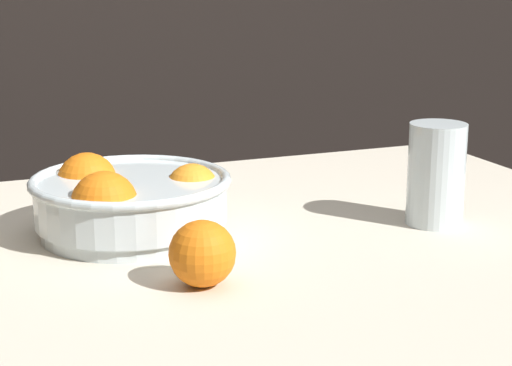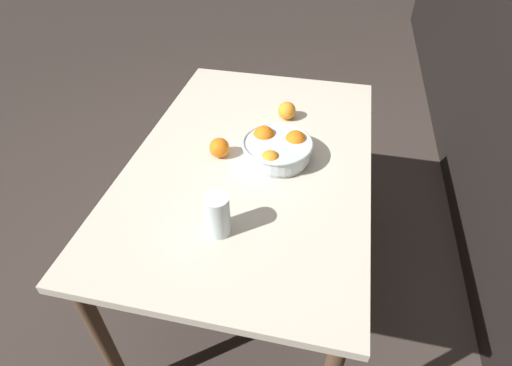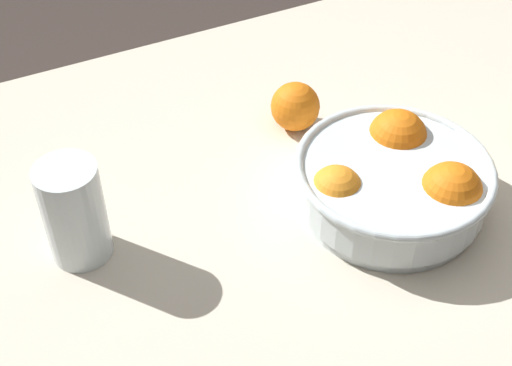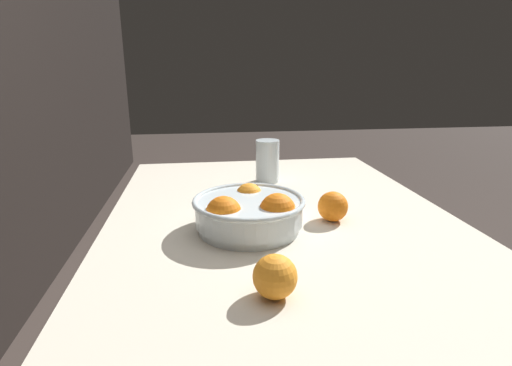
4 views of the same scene
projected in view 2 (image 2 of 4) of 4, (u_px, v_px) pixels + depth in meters
The scene contains 6 objects.
ground_plane at pixel (253, 281), 1.96m from camera, with size 12.00×12.00×0.00m, color #3D332D.
dining_table at pixel (252, 175), 1.52m from camera, with size 1.33×0.86×0.77m.
fruit_bowl at pixel (277, 148), 1.43m from camera, with size 0.26×0.26×0.10m.
juice_glass at pixel (218, 217), 1.15m from camera, with size 0.08×0.08×0.14m.
orange_loose_near_bowl at pixel (219, 148), 1.44m from camera, with size 0.07×0.07×0.07m, color orange.
orange_loose_front at pixel (287, 111), 1.64m from camera, with size 0.07×0.07×0.07m, color orange.
Camera 2 is at (1.13, 0.27, 1.66)m, focal length 28.00 mm.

